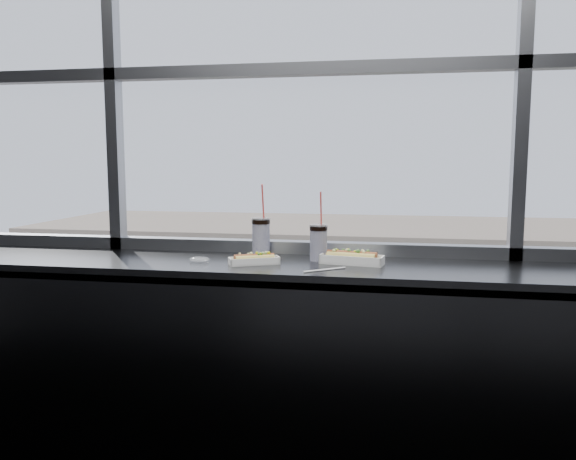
% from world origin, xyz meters
% --- Properties ---
extents(wall_back_lower, '(6.00, 0.00, 6.00)m').
position_xyz_m(wall_back_lower, '(0.00, 1.50, 0.55)').
color(wall_back_lower, black).
rests_on(wall_back_lower, ground).
extents(window_glass, '(6.00, 0.00, 6.00)m').
position_xyz_m(window_glass, '(0.00, 1.52, 2.30)').
color(window_glass, silver).
rests_on(window_glass, ground).
extents(window_mullions, '(6.00, 0.08, 2.40)m').
position_xyz_m(window_mullions, '(0.00, 1.50, 2.30)').
color(window_mullions, gray).
rests_on(window_mullions, ground).
extents(counter, '(6.00, 0.55, 0.06)m').
position_xyz_m(counter, '(0.00, 1.23, 1.07)').
color(counter, '#4E4F51').
rests_on(counter, ground).
extents(counter_fascia, '(6.00, 0.04, 1.04)m').
position_xyz_m(counter_fascia, '(0.00, 0.97, 0.55)').
color(counter_fascia, '#4E4F51').
rests_on(counter_fascia, ground).
extents(hotdog_tray_left, '(0.23, 0.17, 0.06)m').
position_xyz_m(hotdog_tray_left, '(-0.17, 1.16, 1.12)').
color(hotdog_tray_left, white).
rests_on(hotdog_tray_left, counter).
extents(hotdog_tray_right, '(0.29, 0.14, 0.07)m').
position_xyz_m(hotdog_tray_right, '(0.26, 1.24, 1.13)').
color(hotdog_tray_right, white).
rests_on(hotdog_tray_right, counter).
extents(soda_cup_left, '(0.10, 0.10, 0.35)m').
position_xyz_m(soda_cup_left, '(-0.20, 1.42, 1.20)').
color(soda_cup_left, white).
rests_on(soda_cup_left, counter).
extents(soda_cup_right, '(0.09, 0.09, 0.32)m').
position_xyz_m(soda_cup_right, '(0.10, 1.31, 1.19)').
color(soda_cup_right, white).
rests_on(soda_cup_right, counter).
extents(loose_straw, '(0.17, 0.13, 0.01)m').
position_xyz_m(loose_straw, '(0.15, 1.07, 1.10)').
color(loose_straw, white).
rests_on(loose_straw, counter).
extents(wrapper, '(0.10, 0.07, 0.02)m').
position_xyz_m(wrapper, '(-0.44, 1.17, 1.11)').
color(wrapper, silver).
rests_on(wrapper, counter).
extents(plaza_ground, '(120.00, 120.00, 0.00)m').
position_xyz_m(plaza_ground, '(0.00, 45.00, -11.00)').
color(plaza_ground, gray).
rests_on(plaza_ground, ground).
extents(street_asphalt, '(80.00, 10.00, 0.06)m').
position_xyz_m(street_asphalt, '(0.00, 21.50, -10.97)').
color(street_asphalt, black).
rests_on(street_asphalt, plaza_ground).
extents(far_sidewalk, '(80.00, 6.00, 0.04)m').
position_xyz_m(far_sidewalk, '(0.00, 29.50, -10.98)').
color(far_sidewalk, gray).
rests_on(far_sidewalk, plaza_ground).
extents(far_building, '(50.00, 14.00, 8.00)m').
position_xyz_m(far_building, '(0.00, 39.50, -7.00)').
color(far_building, gray).
rests_on(far_building, plaza_ground).
extents(car_near_a, '(3.01, 6.07, 1.95)m').
position_xyz_m(car_near_a, '(-13.28, 17.50, -9.96)').
color(car_near_a, gray).
rests_on(car_near_a, street_asphalt).
extents(car_far_a, '(2.75, 6.02, 1.97)m').
position_xyz_m(car_far_a, '(-10.83, 25.50, -9.96)').
color(car_far_a, black).
rests_on(car_far_a, street_asphalt).
extents(pedestrian_b, '(0.86, 0.65, 1.94)m').
position_xyz_m(pedestrian_b, '(-2.73, 30.09, -9.99)').
color(pedestrian_b, '#66605B').
rests_on(pedestrian_b, far_sidewalk).
extents(pedestrian_d, '(0.61, 0.82, 1.84)m').
position_xyz_m(pedestrian_d, '(8.82, 30.49, -10.04)').
color(pedestrian_d, '#66605B').
rests_on(pedestrian_d, far_sidewalk).
extents(pedestrian_c, '(0.65, 0.87, 1.95)m').
position_xyz_m(pedestrian_c, '(6.50, 28.61, -9.98)').
color(pedestrian_c, '#66605B').
rests_on(pedestrian_c, far_sidewalk).
extents(tree_left, '(2.82, 2.82, 4.40)m').
position_xyz_m(tree_left, '(-9.21, 29.50, -8.02)').
color(tree_left, '#47382B').
rests_on(tree_left, far_sidewalk).
extents(tree_center, '(3.09, 3.09, 4.83)m').
position_xyz_m(tree_center, '(0.58, 29.50, -7.72)').
color(tree_center, '#47382B').
rests_on(tree_center, far_sidewalk).
extents(tree_right, '(3.53, 3.53, 5.51)m').
position_xyz_m(tree_right, '(9.95, 29.50, -7.26)').
color(tree_right, '#47382B').
rests_on(tree_right, far_sidewalk).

